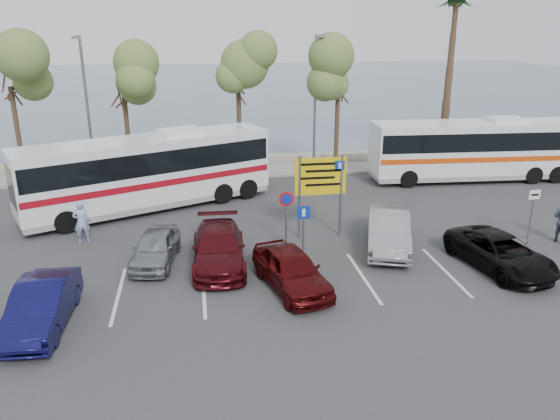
{
  "coord_description": "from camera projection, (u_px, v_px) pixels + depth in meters",
  "views": [
    {
      "loc": [
        -4.11,
        -18.35,
        8.9
      ],
      "look_at": [
        -0.76,
        3.0,
        1.37
      ],
      "focal_mm": 35.0,
      "sensor_mm": 36.0,
      "label": 1
    }
  ],
  "objects": [
    {
      "name": "pedestrian_near",
      "position": [
        82.0,
        222.0,
        22.77
      ],
      "size": [
        0.75,
        0.56,
        1.87
      ],
      "primitive_type": "imported",
      "rotation": [
        0.0,
        0.0,
        3.32
      ],
      "color": "#8CA2CC",
      "rests_on": "ground"
    },
    {
      "name": "car_blue",
      "position": [
        41.0,
        306.0,
        16.55
      ],
      "size": [
        1.65,
        4.32,
        1.41
      ],
      "primitive_type": "imported",
      "rotation": [
        0.0,
        0.0,
        -0.04
      ],
      "color": "#0E0E42",
      "rests_on": "ground"
    },
    {
      "name": "tree_mid",
      "position": [
        238.0,
        62.0,
        31.3
      ],
      "size": [
        3.2,
        3.2,
        8.0
      ],
      "color": "#382619",
      "rests_on": "kerb_strip"
    },
    {
      "name": "ground",
      "position": [
        312.0,
        269.0,
        20.64
      ],
      "size": [
        120.0,
        120.0,
        0.0
      ],
      "primitive_type": "plane",
      "color": "#343437",
      "rests_on": "ground"
    },
    {
      "name": "street_lamp_left",
      "position": [
        87.0,
        102.0,
        30.28
      ],
      "size": [
        0.45,
        1.15,
        8.01
      ],
      "color": "slate",
      "rests_on": "kerb_strip"
    },
    {
      "name": "suv_black",
      "position": [
        500.0,
        252.0,
        20.49
      ],
      "size": [
        2.95,
        4.98,
        1.3
      ],
      "primitive_type": "imported",
      "rotation": [
        0.0,
        0.0,
        0.18
      ],
      "color": "black",
      "rests_on": "ground"
    },
    {
      "name": "sea",
      "position": [
        223.0,
        87.0,
        76.62
      ],
      "size": [
        140.0,
        140.0,
        0.0
      ],
      "primitive_type": "plane",
      "color": "#45546F",
      "rests_on": "ground"
    },
    {
      "name": "car_red",
      "position": [
        291.0,
        270.0,
        18.92
      ],
      "size": [
        2.66,
        4.47,
        1.43
      ],
      "primitive_type": "imported",
      "rotation": [
        0.0,
        0.0,
        0.25
      ],
      "color": "#4A0A0C",
      "rests_on": "ground"
    },
    {
      "name": "palm_tree",
      "position": [
        456.0,
        3.0,
        32.14
      ],
      "size": [
        4.8,
        4.8,
        11.2
      ],
      "color": "#382619",
      "rests_on": "kerb_strip"
    },
    {
      "name": "sign_no_stop",
      "position": [
        286.0,
        210.0,
        22.26
      ],
      "size": [
        0.6,
        0.08,
        2.35
      ],
      "color": "slate",
      "rests_on": "ground"
    },
    {
      "name": "coach_bus_right",
      "position": [
        472.0,
        152.0,
        31.6
      ],
      "size": [
        11.82,
        3.13,
        3.65
      ],
      "color": "silver",
      "rests_on": "ground"
    },
    {
      "name": "tree_far_left",
      "position": [
        8.0,
        70.0,
        29.58
      ],
      "size": [
        3.2,
        3.2,
        7.6
      ],
      "color": "#382619",
      "rests_on": "kerb_strip"
    },
    {
      "name": "kerb_strip",
      "position": [
        265.0,
        171.0,
        33.68
      ],
      "size": [
        44.0,
        2.4,
        0.15
      ],
      "primitive_type": "cube",
      "color": "gray",
      "rests_on": "ground"
    },
    {
      "name": "lane_markings",
      "position": [
        287.0,
        283.0,
        19.54
      ],
      "size": [
        12.02,
        4.2,
        0.01
      ],
      "primitive_type": null,
      "color": "silver",
      "rests_on": "ground"
    },
    {
      "name": "street_lamp_right",
      "position": [
        315.0,
        97.0,
        32.18
      ],
      "size": [
        0.45,
        1.15,
        8.01
      ],
      "color": "slate",
      "rests_on": "kerb_strip"
    },
    {
      "name": "sign_taxi",
      "position": [
        532.0,
        208.0,
        23.0
      ],
      "size": [
        0.5,
        0.07,
        2.2
      ],
      "color": "slate",
      "rests_on": "ground"
    },
    {
      "name": "car_silver_b",
      "position": [
        388.0,
        230.0,
        22.3
      ],
      "size": [
        2.99,
        4.98,
        1.55
      ],
      "primitive_type": "imported",
      "rotation": [
        0.0,
        0.0,
        -0.31
      ],
      "color": "gray",
      "rests_on": "ground"
    },
    {
      "name": "coach_bus_left",
      "position": [
        148.0,
        174.0,
        26.67
      ],
      "size": [
        12.22,
        7.32,
        3.81
      ],
      "color": "silver",
      "rests_on": "ground"
    },
    {
      "name": "tree_left",
      "position": [
        122.0,
        75.0,
        30.56
      ],
      "size": [
        3.2,
        3.2,
        7.2
      ],
      "color": "#382619",
      "rests_on": "kerb_strip"
    },
    {
      "name": "seawall",
      "position": [
        261.0,
        160.0,
        35.47
      ],
      "size": [
        48.0,
        0.8,
        0.6
      ],
      "primitive_type": "cube",
      "color": "gray",
      "rests_on": "ground"
    },
    {
      "name": "sign_parking",
      "position": [
        303.0,
        225.0,
        20.87
      ],
      "size": [
        0.5,
        0.07,
        2.25
      ],
      "color": "slate",
      "rests_on": "ground"
    },
    {
      "name": "car_maroon",
      "position": [
        219.0,
        248.0,
        20.76
      ],
      "size": [
        2.15,
        4.91,
        1.4
      ],
      "primitive_type": "imported",
      "rotation": [
        0.0,
        0.0,
        -0.04
      ],
      "color": "#490C12",
      "rests_on": "ground"
    },
    {
      "name": "direction_sign",
      "position": [
        321.0,
        183.0,
        22.98
      ],
      "size": [
        2.2,
        0.12,
        3.6
      ],
      "color": "slate",
      "rests_on": "ground"
    },
    {
      "name": "car_silver_a",
      "position": [
        155.0,
        247.0,
        20.98
      ],
      "size": [
        2.05,
        3.94,
        1.28
      ],
      "primitive_type": "imported",
      "rotation": [
        0.0,
        0.0,
        -0.15
      ],
      "color": "gray",
      "rests_on": "ground"
    },
    {
      "name": "tree_right",
      "position": [
        339.0,
        69.0,
        32.34
      ],
      "size": [
        3.2,
        3.2,
        7.4
      ],
      "color": "#382619",
      "rests_on": "kerb_strip"
    }
  ]
}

